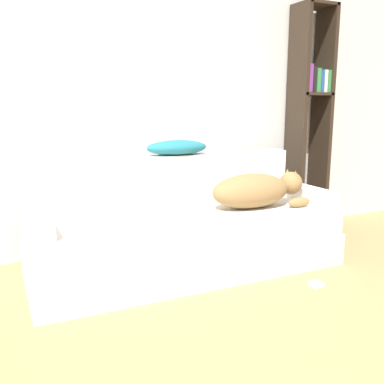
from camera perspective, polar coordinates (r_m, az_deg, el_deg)
wall_back at (r=3.35m, az=-8.07°, el=15.52°), size 7.34×0.06×2.70m
couch at (r=2.94m, az=-0.80°, el=-6.48°), size 2.08×0.83×0.41m
couch_backrest at (r=3.16m, az=-3.39°, el=1.81°), size 2.04×0.15×0.34m
couch_arm_left at (r=2.64m, az=-20.23°, el=-3.54°), size 0.15×0.64×0.10m
couch_arm_right at (r=3.37m, az=14.30°, el=-0.01°), size 0.15×0.64×0.10m
dog at (r=3.01m, az=8.58°, el=0.25°), size 0.72×0.32×0.25m
laptop at (r=2.73m, az=-1.50°, el=-3.21°), size 0.37×0.27×0.02m
throw_pillow at (r=3.16m, az=-2.01°, el=5.94°), size 0.47×0.21×0.11m
bookshelf at (r=3.94m, az=15.42°, el=10.61°), size 0.32×0.26×1.94m
power_adapter at (r=2.83m, az=16.24°, el=-11.72°), size 0.07×0.07×0.03m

